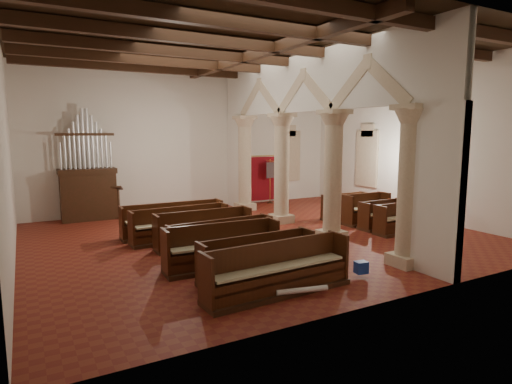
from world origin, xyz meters
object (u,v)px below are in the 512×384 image
object	(u,v)px
lectern	(116,205)
aisle_pew_0	(398,223)
processional_banner	(270,187)
pipe_organ	(88,185)
nave_pew_0	(279,277)

from	to	relation	value
lectern	aisle_pew_0	bearing A→B (deg)	-20.33
processional_banner	pipe_organ	bearing A→B (deg)	170.80
pipe_organ	nave_pew_0	xyz separation A→B (m)	(2.43, -10.08, -1.01)
lectern	aisle_pew_0	size ratio (longest dim) A/B	0.77
lectern	aisle_pew_0	world-z (taller)	lectern
lectern	processional_banner	size ratio (longest dim) A/B	0.63
lectern	pipe_organ	bearing A→B (deg)	-168.67
lectern	processional_banner	world-z (taller)	processional_banner
pipe_organ	aisle_pew_0	world-z (taller)	pipe_organ
nave_pew_0	aisle_pew_0	xyz separation A→B (m)	(6.36, 2.66, -0.02)
aisle_pew_0	pipe_organ	bearing A→B (deg)	139.92
lectern	nave_pew_0	world-z (taller)	lectern
processional_banner	nave_pew_0	xyz separation A→B (m)	(-5.74, -10.07, -0.40)
pipe_organ	nave_pew_0	size ratio (longest dim) A/B	1.28
nave_pew_0	aisle_pew_0	size ratio (longest dim) A/B	2.00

